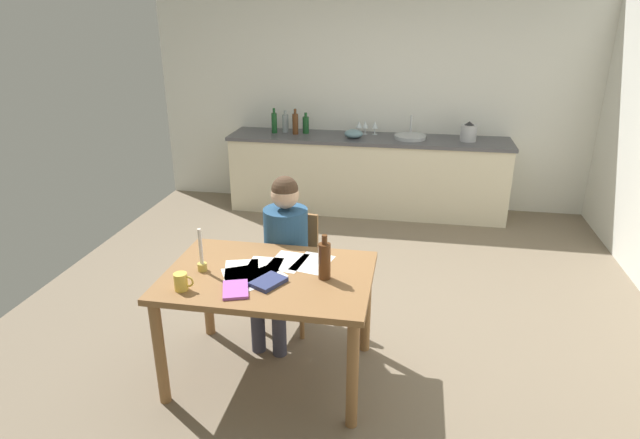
{
  "coord_description": "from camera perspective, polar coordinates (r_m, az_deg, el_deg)",
  "views": [
    {
      "loc": [
        0.54,
        -3.84,
        2.27
      ],
      "look_at": [
        -0.11,
        -0.29,
        0.85
      ],
      "focal_mm": 29.96,
      "sensor_mm": 36.0,
      "label": 1
    }
  ],
  "objects": [
    {
      "name": "ground_plane",
      "position": [
        4.5,
        2.0,
        -9.1
      ],
      "size": [
        5.2,
        5.2,
        0.04
      ],
      "primitive_type": "cube",
      "color": "#7A6B56"
    },
    {
      "name": "wall_back",
      "position": [
        6.53,
        5.58,
        12.88
      ],
      "size": [
        5.2,
        0.12,
        2.6
      ],
      "primitive_type": "cube",
      "color": "silver",
      "rests_on": "ground"
    },
    {
      "name": "kitchen_counter",
      "position": [
        6.37,
        5.02,
        4.83
      ],
      "size": [
        3.23,
        0.64,
        0.9
      ],
      "color": "beige",
      "rests_on": "ground"
    },
    {
      "name": "dining_table",
      "position": [
        3.39,
        -5.49,
        -7.39
      ],
      "size": [
        1.28,
        0.89,
        0.75
      ],
      "color": "olive",
      "rests_on": "ground"
    },
    {
      "name": "chair_at_table",
      "position": [
        4.06,
        -3.19,
        -4.84
      ],
      "size": [
        0.45,
        0.45,
        0.85
      ],
      "color": "olive",
      "rests_on": "ground"
    },
    {
      "name": "person_seated",
      "position": [
        3.85,
        -3.99,
        -3.02
      ],
      "size": [
        0.37,
        0.62,
        1.19
      ],
      "color": "navy",
      "rests_on": "ground"
    },
    {
      "name": "coffee_mug",
      "position": [
        3.22,
        -14.59,
        -6.45
      ],
      "size": [
        0.12,
        0.08,
        0.11
      ],
      "color": "#F2CC4C",
      "rests_on": "dining_table"
    },
    {
      "name": "candlestick",
      "position": [
        3.41,
        -12.53,
        -4.15
      ],
      "size": [
        0.06,
        0.06,
        0.28
      ],
      "color": "gold",
      "rests_on": "dining_table"
    },
    {
      "name": "book_magazine",
      "position": [
        3.22,
        -5.53,
        -6.65
      ],
      "size": [
        0.22,
        0.24,
        0.03
      ],
      "primitive_type": "cube",
      "rotation": [
        0.0,
        0.0,
        -0.49
      ],
      "color": "navy",
      "rests_on": "dining_table"
    },
    {
      "name": "book_cookery",
      "position": [
        3.17,
        -9.02,
        -7.41
      ],
      "size": [
        0.21,
        0.25,
        0.02
      ],
      "primitive_type": "cube",
      "rotation": [
        0.0,
        0.0,
        0.33
      ],
      "color": "#AC53B9",
      "rests_on": "dining_table"
    },
    {
      "name": "paper_letter",
      "position": [
        3.46,
        -0.83,
        -4.65
      ],
      "size": [
        0.27,
        0.34,
        0.0
      ],
      "primitive_type": "cube",
      "rotation": [
        0.0,
        0.0,
        -0.22
      ],
      "color": "white",
      "rests_on": "dining_table"
    },
    {
      "name": "paper_bill",
      "position": [
        3.48,
        -3.51,
        -4.5
      ],
      "size": [
        0.25,
        0.32,
        0.0
      ],
      "primitive_type": "cube",
      "rotation": [
        0.0,
        0.0,
        -0.14
      ],
      "color": "white",
      "rests_on": "dining_table"
    },
    {
      "name": "paper_envelope",
      "position": [
        3.32,
        -8.37,
        -6.1
      ],
      "size": [
        0.33,
        0.36,
        0.0
      ],
      "primitive_type": "cube",
      "rotation": [
        0.0,
        0.0,
        0.51
      ],
      "color": "white",
      "rests_on": "dining_table"
    },
    {
      "name": "paper_receipt",
      "position": [
        3.42,
        -6.09,
        -5.07
      ],
      "size": [
        0.22,
        0.3,
        0.0
      ],
      "primitive_type": "cube",
      "rotation": [
        0.0,
        0.0,
        0.02
      ],
      "color": "white",
      "rests_on": "dining_table"
    },
    {
      "name": "paper_notice",
      "position": [
        3.4,
        -8.36,
        -5.35
      ],
      "size": [
        0.29,
        0.34,
        0.0
      ],
      "primitive_type": "cube",
      "rotation": [
        0.0,
        0.0,
        0.3
      ],
      "color": "white",
      "rests_on": "dining_table"
    },
    {
      "name": "paper_flyer",
      "position": [
        3.3,
        -6.51,
        -6.17
      ],
      "size": [
        0.35,
        0.36,
        0.0
      ],
      "primitive_type": "cube",
      "rotation": [
        0.0,
        0.0,
        -0.67
      ],
      "color": "white",
      "rests_on": "dining_table"
    },
    {
      "name": "wine_bottle_on_table",
      "position": [
        3.22,
        0.48,
        -4.37
      ],
      "size": [
        0.08,
        0.08,
        0.29
      ],
      "color": "#593319",
      "rests_on": "dining_table"
    },
    {
      "name": "sink_unit",
      "position": [
        6.23,
        9.6,
        8.72
      ],
      "size": [
        0.36,
        0.36,
        0.24
      ],
      "color": "#B2B7BC",
      "rests_on": "kitchen_counter"
    },
    {
      "name": "bottle_oil",
      "position": [
        6.44,
        -4.91,
        10.28
      ],
      "size": [
        0.07,
        0.07,
        0.29
      ],
      "color": "#194C23",
      "rests_on": "kitchen_counter"
    },
    {
      "name": "bottle_vinegar",
      "position": [
        6.48,
        -3.72,
        10.25
      ],
      "size": [
        0.07,
        0.07,
        0.26
      ],
      "color": "#8C999E",
      "rests_on": "kitchen_counter"
    },
    {
      "name": "bottle_wine_red",
      "position": [
        6.36,
        -2.65,
        10.21
      ],
      "size": [
        0.07,
        0.07,
        0.3
      ],
      "color": "#593319",
      "rests_on": "kitchen_counter"
    },
    {
      "name": "bottle_sauce",
      "position": [
        6.4,
        -1.53,
        10.1
      ],
      "size": [
        0.07,
        0.07,
        0.24
      ],
      "color": "#194C23",
      "rests_on": "kitchen_counter"
    },
    {
      "name": "mixing_bowl",
      "position": [
        6.19,
        3.61,
        9.13
      ],
      "size": [
        0.21,
        0.21,
        0.1
      ],
      "primitive_type": "ellipsoid",
      "color": "#668C99",
      "rests_on": "kitchen_counter"
    },
    {
      "name": "stovetop_kettle",
      "position": [
        6.24,
        15.58,
        8.96
      ],
      "size": [
        0.18,
        0.18,
        0.22
      ],
      "color": "#B7BABF",
      "rests_on": "kitchen_counter"
    },
    {
      "name": "wine_glass_near_sink",
      "position": [
        6.37,
        5.89,
        9.98
      ],
      "size": [
        0.07,
        0.07,
        0.15
      ],
      "color": "silver",
      "rests_on": "kitchen_counter"
    },
    {
      "name": "wine_glass_by_kettle",
      "position": [
        6.38,
        4.86,
        10.03
      ],
      "size": [
        0.07,
        0.07,
        0.15
      ],
      "color": "silver",
      "rests_on": "kitchen_counter"
    },
    {
      "name": "wine_glass_back_left",
      "position": [
        6.39,
        4.2,
        10.06
      ],
      "size": [
        0.07,
        0.07,
        0.15
      ],
      "color": "silver",
      "rests_on": "kitchen_counter"
    }
  ]
}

